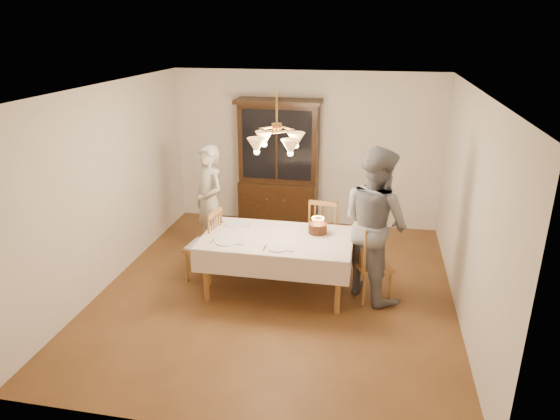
% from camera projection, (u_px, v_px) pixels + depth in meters
% --- Properties ---
extents(ground, '(5.00, 5.00, 0.00)m').
position_uv_depth(ground, '(277.00, 290.00, 6.57)').
color(ground, brown).
rests_on(ground, ground).
extents(room_shell, '(5.00, 5.00, 5.00)m').
position_uv_depth(room_shell, '(277.00, 174.00, 6.02)').
color(room_shell, white).
rests_on(room_shell, ground).
extents(dining_table, '(1.90, 1.10, 0.76)m').
position_uv_depth(dining_table, '(277.00, 242.00, 6.33)').
color(dining_table, brown).
rests_on(dining_table, ground).
extents(china_hutch, '(1.38, 0.54, 2.16)m').
position_uv_depth(china_hutch, '(279.00, 167.00, 8.36)').
color(china_hutch, black).
rests_on(china_hutch, ground).
extents(chair_far_side, '(0.49, 0.47, 1.00)m').
position_uv_depth(chair_far_side, '(325.00, 234.00, 7.21)').
color(chair_far_side, brown).
rests_on(chair_far_side, ground).
extents(chair_left_end, '(0.47, 0.49, 1.00)m').
position_uv_depth(chair_left_end, '(204.00, 247.00, 6.74)').
color(chair_left_end, brown).
rests_on(chair_left_end, ground).
extents(chair_right_end, '(0.55, 0.56, 1.00)m').
position_uv_depth(chair_right_end, '(372.00, 265.00, 6.26)').
color(chair_right_end, brown).
rests_on(chair_right_end, ground).
extents(elderly_woman, '(0.73, 0.71, 1.68)m').
position_uv_depth(elderly_woman, '(210.00, 201.00, 7.33)').
color(elderly_woman, beige).
rests_on(elderly_woman, ground).
extents(adult_in_grey, '(1.18, 1.19, 1.94)m').
position_uv_depth(adult_in_grey, '(375.00, 223.00, 6.17)').
color(adult_in_grey, slate).
rests_on(adult_in_grey, ground).
extents(birthday_cake, '(0.30, 0.30, 0.23)m').
position_uv_depth(birthday_cake, '(318.00, 229.00, 6.37)').
color(birthday_cake, white).
rests_on(birthday_cake, dining_table).
extents(place_setting_near_left, '(0.42, 0.27, 0.02)m').
position_uv_depth(place_setting_near_left, '(227.00, 242.00, 6.15)').
color(place_setting_near_left, white).
rests_on(place_setting_near_left, dining_table).
extents(place_setting_near_right, '(0.37, 0.23, 0.02)m').
position_uv_depth(place_setting_near_right, '(279.00, 248.00, 5.96)').
color(place_setting_near_right, white).
rests_on(place_setting_near_right, dining_table).
extents(place_setting_far_left, '(0.41, 0.26, 0.02)m').
position_uv_depth(place_setting_far_left, '(235.00, 224.00, 6.70)').
color(place_setting_far_left, white).
rests_on(place_setting_far_left, dining_table).
extents(chandelier, '(0.62, 0.62, 0.73)m').
position_uv_depth(chandelier, '(277.00, 142.00, 5.88)').
color(chandelier, '#BF8C3F').
rests_on(chandelier, ground).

